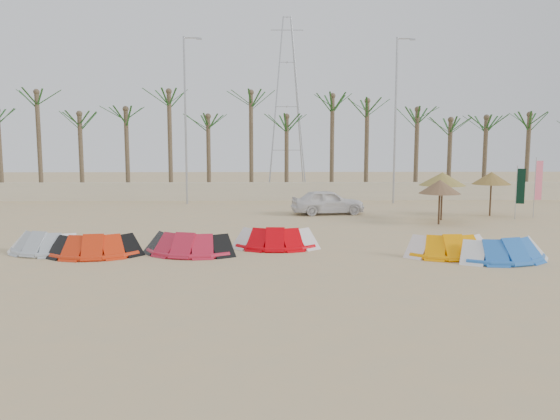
{
  "coord_description": "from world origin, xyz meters",
  "views": [
    {
      "loc": [
        -0.46,
        -16.75,
        4.12
      ],
      "look_at": [
        0.0,
        6.0,
        1.3
      ],
      "focal_mm": 35.0,
      "sensor_mm": 36.0,
      "label": 1
    }
  ],
  "objects_px": {
    "parasol_left": "(442,179)",
    "car": "(328,202)",
    "parasol_right": "(491,178)",
    "kite_red_right": "(275,237)",
    "kite_orange": "(448,244)",
    "parasol_mid": "(440,187)",
    "kite_red_left": "(97,244)",
    "kite_grey": "(45,242)",
    "kite_blue": "(502,248)",
    "kite_red_mid": "(189,242)"
  },
  "relations": [
    {
      "from": "kite_orange",
      "to": "parasol_mid",
      "type": "xyz_separation_m",
      "value": [
        2.06,
        7.66,
        1.49
      ]
    },
    {
      "from": "parasol_left",
      "to": "car",
      "type": "distance_m",
      "value": 6.51
    },
    {
      "from": "kite_red_left",
      "to": "kite_orange",
      "type": "bearing_deg",
      "value": -1.51
    },
    {
      "from": "kite_red_left",
      "to": "car",
      "type": "relative_size",
      "value": 0.82
    },
    {
      "from": "parasol_mid",
      "to": "parasol_right",
      "type": "bearing_deg",
      "value": 38.96
    },
    {
      "from": "kite_red_left",
      "to": "kite_red_mid",
      "type": "height_order",
      "value": "same"
    },
    {
      "from": "kite_red_right",
      "to": "kite_orange",
      "type": "bearing_deg",
      "value": -15.46
    },
    {
      "from": "kite_orange",
      "to": "parasol_mid",
      "type": "relative_size",
      "value": 1.39
    },
    {
      "from": "kite_red_left",
      "to": "kite_orange",
      "type": "relative_size",
      "value": 1.08
    },
    {
      "from": "kite_blue",
      "to": "parasol_mid",
      "type": "distance_m",
      "value": 8.49
    },
    {
      "from": "kite_red_left",
      "to": "kite_red_mid",
      "type": "relative_size",
      "value": 0.94
    },
    {
      "from": "kite_red_right",
      "to": "kite_blue",
      "type": "distance_m",
      "value": 8.36
    },
    {
      "from": "car",
      "to": "kite_red_left",
      "type": "bearing_deg",
      "value": 130.7
    },
    {
      "from": "kite_grey",
      "to": "kite_red_right",
      "type": "distance_m",
      "value": 8.74
    },
    {
      "from": "kite_orange",
      "to": "kite_blue",
      "type": "relative_size",
      "value": 0.86
    },
    {
      "from": "kite_grey",
      "to": "kite_red_right",
      "type": "xyz_separation_m",
      "value": [
        8.69,
        0.85,
        0.0
      ]
    },
    {
      "from": "kite_red_left",
      "to": "car",
      "type": "xyz_separation_m",
      "value": [
        9.71,
        11.41,
        0.29
      ]
    },
    {
      "from": "car",
      "to": "parasol_left",
      "type": "bearing_deg",
      "value": -122.37
    },
    {
      "from": "parasol_mid",
      "to": "parasol_right",
      "type": "relative_size",
      "value": 0.91
    },
    {
      "from": "car",
      "to": "parasol_right",
      "type": "bearing_deg",
      "value": -104.86
    },
    {
      "from": "kite_red_right",
      "to": "kite_orange",
      "type": "xyz_separation_m",
      "value": [
        6.29,
        -1.74,
        -0.0
      ]
    },
    {
      "from": "kite_blue",
      "to": "car",
      "type": "distance_m",
      "value": 13.36
    },
    {
      "from": "kite_blue",
      "to": "parasol_left",
      "type": "bearing_deg",
      "value": 84.41
    },
    {
      "from": "parasol_left",
      "to": "car",
      "type": "bearing_deg",
      "value": 156.53
    },
    {
      "from": "kite_orange",
      "to": "kite_red_right",
      "type": "bearing_deg",
      "value": 164.54
    },
    {
      "from": "kite_red_mid",
      "to": "parasol_right",
      "type": "relative_size",
      "value": 1.46
    },
    {
      "from": "kite_grey",
      "to": "car",
      "type": "xyz_separation_m",
      "value": [
        11.84,
        10.86,
        0.3
      ]
    },
    {
      "from": "kite_grey",
      "to": "parasol_mid",
      "type": "xyz_separation_m",
      "value": [
        17.04,
        6.77,
        1.49
      ]
    },
    {
      "from": "kite_red_left",
      "to": "parasol_left",
      "type": "bearing_deg",
      "value": 29.78
    },
    {
      "from": "kite_red_mid",
      "to": "parasol_right",
      "type": "bearing_deg",
      "value": 33.3
    },
    {
      "from": "kite_orange",
      "to": "car",
      "type": "relative_size",
      "value": 0.75
    },
    {
      "from": "kite_red_left",
      "to": "kite_red_right",
      "type": "distance_m",
      "value": 6.71
    },
    {
      "from": "parasol_right",
      "to": "kite_red_right",
      "type": "bearing_deg",
      "value": -143.47
    },
    {
      "from": "parasol_left",
      "to": "kite_blue",
      "type": "bearing_deg",
      "value": -95.59
    },
    {
      "from": "kite_orange",
      "to": "car",
      "type": "height_order",
      "value": "car"
    },
    {
      "from": "parasol_mid",
      "to": "car",
      "type": "height_order",
      "value": "parasol_mid"
    },
    {
      "from": "kite_red_mid",
      "to": "parasol_left",
      "type": "bearing_deg",
      "value": 35.13
    },
    {
      "from": "kite_red_right",
      "to": "kite_blue",
      "type": "bearing_deg",
      "value": -16.92
    },
    {
      "from": "kite_grey",
      "to": "kite_orange",
      "type": "relative_size",
      "value": 1.04
    },
    {
      "from": "kite_red_left",
      "to": "kite_blue",
      "type": "xyz_separation_m",
      "value": [
        14.56,
        -1.03,
        0.0
      ]
    },
    {
      "from": "parasol_left",
      "to": "parasol_mid",
      "type": "height_order",
      "value": "parasol_left"
    },
    {
      "from": "kite_orange",
      "to": "parasol_left",
      "type": "height_order",
      "value": "parasol_left"
    },
    {
      "from": "kite_red_left",
      "to": "kite_red_right",
      "type": "bearing_deg",
      "value": 12.05
    },
    {
      "from": "kite_grey",
      "to": "kite_red_mid",
      "type": "height_order",
      "value": "same"
    },
    {
      "from": "parasol_left",
      "to": "parasol_mid",
      "type": "xyz_separation_m",
      "value": [
        -0.62,
        -1.57,
        -0.29
      ]
    },
    {
      "from": "car",
      "to": "kite_grey",
      "type": "bearing_deg",
      "value": 123.63
    },
    {
      "from": "parasol_right",
      "to": "car",
      "type": "distance_m",
      "value": 9.24
    },
    {
      "from": "kite_blue",
      "to": "parasol_right",
      "type": "distance_m",
      "value": 12.37
    },
    {
      "from": "kite_red_left",
      "to": "kite_red_right",
      "type": "xyz_separation_m",
      "value": [
        6.56,
        1.4,
        -0.0
      ]
    },
    {
      "from": "kite_red_mid",
      "to": "kite_orange",
      "type": "height_order",
      "value": "same"
    }
  ]
}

